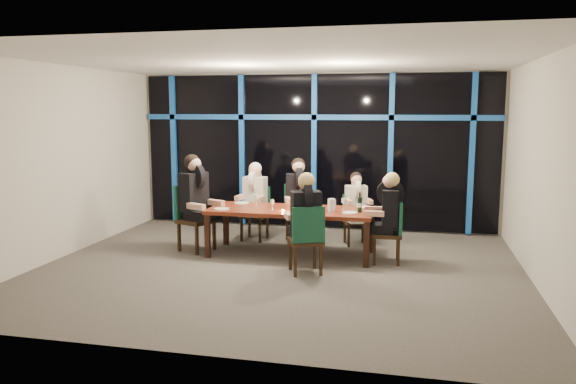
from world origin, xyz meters
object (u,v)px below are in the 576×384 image
water_pitcher (331,205)px  diner_near_mid (305,208)px  diner_far_mid (299,188)px  chair_end_left (192,214)px  chair_far_left (256,210)px  chair_end_right (392,229)px  diner_far_right (356,198)px  diner_end_left (195,189)px  chair_far_right (355,217)px  wine_bottle (360,205)px  chair_far_mid (298,210)px  diner_end_right (388,204)px  chair_near_mid (307,236)px  dining_table (291,213)px  diner_far_left (254,190)px

water_pitcher → diner_near_mid: bearing=-104.9°
diner_far_mid → chair_end_left: bearing=-168.5°
chair_far_left → chair_end_right: 2.67m
diner_far_right → diner_end_left: bearing=-177.7°
chair_far_left → chair_far_right: size_ratio=1.10×
diner_far_mid → wine_bottle: 1.47m
chair_far_mid → diner_end_right: bearing=-51.4°
chair_near_mid → diner_near_mid: bearing=-90.0°
dining_table → diner_far_left: 1.25m
chair_near_mid → water_pitcher: (0.22, 0.88, 0.30)m
dining_table → diner_end_left: 1.62m
chair_far_left → diner_far_right: bearing=5.0°
wine_bottle → water_pitcher: (-0.43, -0.06, -0.02)m
chair_far_right → wine_bottle: size_ratio=2.78×
chair_far_left → diner_far_right: (1.79, -0.05, 0.29)m
chair_end_left → wine_bottle: size_ratio=3.53×
chair_far_left → chair_far_right: bearing=7.2°
chair_far_left → chair_far_mid: chair_far_mid is taller
dining_table → wine_bottle: bearing=-2.5°
chair_far_right → diner_end_right: size_ratio=0.93×
diner_far_right → diner_near_mid: 1.90m
diner_far_left → chair_near_mid: bearing=-48.7°
chair_far_left → diner_far_left: bearing=-90.0°
diner_far_left → diner_end_right: bearing=-16.4°
chair_near_mid → diner_end_left: diner_end_left is taller
diner_end_left → diner_end_right: bearing=-68.4°
chair_far_right → chair_end_right: bearing=-77.3°
diner_end_left → chair_far_right: bearing=-44.6°
chair_end_right → diner_end_left: bearing=-95.0°
chair_far_right → diner_far_mid: 1.09m
diner_near_mid → diner_end_left: bearing=-46.4°
chair_end_right → chair_near_mid: 1.44m
chair_far_left → diner_end_left: diner_end_left is taller
chair_end_left → wine_bottle: 2.77m
chair_end_left → chair_far_mid: bearing=-35.7°
chair_end_right → diner_end_right: bearing=-90.0°
chair_far_mid → diner_near_mid: (0.49, -1.86, 0.38)m
chair_end_left → wine_bottle: bearing=-67.7°
chair_far_right → chair_end_left: size_ratio=0.79×
water_pitcher → diner_far_mid: bearing=128.9°
chair_far_mid → water_pitcher: chair_far_mid is taller
dining_table → diner_far_mid: diner_far_mid is taller
chair_far_left → wine_bottle: wine_bottle is taller
chair_far_mid → diner_end_left: (-1.50, -1.02, 0.47)m
diner_far_right → chair_end_left: bearing=-179.0°
chair_end_left → chair_near_mid: bearing=-91.7°
chair_far_right → diner_end_left: diner_end_left is taller
chair_far_left → diner_far_mid: (0.79, -0.09, 0.44)m
chair_end_left → chair_near_mid: size_ratio=1.10×
diner_near_mid → diner_far_right: bearing=-129.8°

